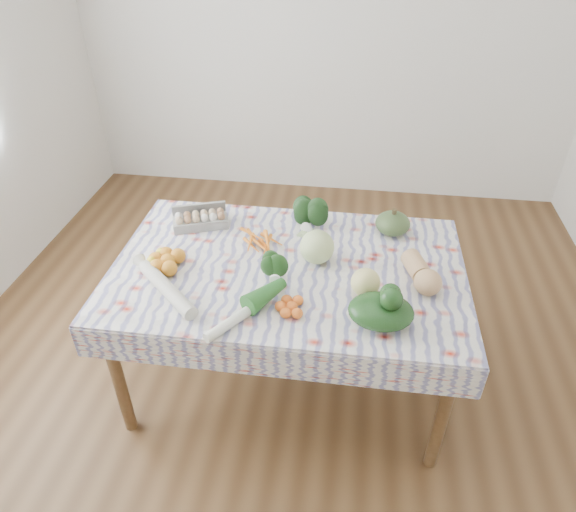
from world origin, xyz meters
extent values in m
plane|color=#51341B|center=(0.00, 0.00, 0.00)|extent=(4.50, 4.50, 0.00)
cube|color=white|center=(0.00, 2.25, 1.40)|extent=(4.00, 0.04, 2.80)
cube|color=brown|center=(0.00, 0.00, 0.73)|extent=(1.60, 1.00, 0.04)
cylinder|color=brown|center=(-0.74, -0.44, 0.35)|extent=(0.06, 0.06, 0.71)
cylinder|color=brown|center=(0.74, -0.44, 0.35)|extent=(0.06, 0.06, 0.71)
cylinder|color=brown|center=(-0.74, 0.44, 0.35)|extent=(0.06, 0.06, 0.71)
cylinder|color=brown|center=(0.74, 0.44, 0.35)|extent=(0.06, 0.06, 0.71)
cube|color=silver|center=(0.00, 0.00, 0.76)|extent=(1.66, 1.06, 0.01)
cube|color=#999994|center=(-0.50, 0.28, 0.80)|extent=(0.31, 0.20, 0.08)
cube|color=orange|center=(-0.16, 0.14, 0.78)|extent=(0.24, 0.23, 0.04)
ellipsoid|color=#173514|center=(0.07, 0.33, 0.83)|extent=(0.19, 0.18, 0.14)
ellipsoid|color=#425A2F|center=(0.49, 0.36, 0.82)|extent=(0.21, 0.21, 0.12)
sphere|color=#C3DA8C|center=(0.13, 0.06, 0.84)|extent=(0.19, 0.19, 0.16)
ellipsoid|color=tan|center=(0.61, -0.04, 0.82)|extent=(0.20, 0.29, 0.12)
cube|color=orange|center=(-0.56, -0.09, 0.80)|extent=(0.25, 0.25, 0.08)
ellipsoid|color=#1D4418|center=(-0.04, -0.11, 0.81)|extent=(0.14, 0.14, 0.09)
cube|color=orange|center=(0.06, -0.31, 0.79)|extent=(0.18, 0.18, 0.05)
sphere|color=#D4CA74|center=(0.36, -0.16, 0.83)|extent=(0.15, 0.15, 0.13)
ellipsoid|color=black|center=(0.43, -0.33, 0.82)|extent=(0.33, 0.30, 0.12)
cylinder|color=beige|center=(-0.50, -0.28, 0.79)|extent=(0.37, 0.35, 0.06)
cylinder|color=white|center=(-0.13, -0.37, 0.79)|extent=(0.28, 0.38, 0.05)
camera|label=1|loc=(0.27, -1.93, 2.21)|focal=32.00mm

